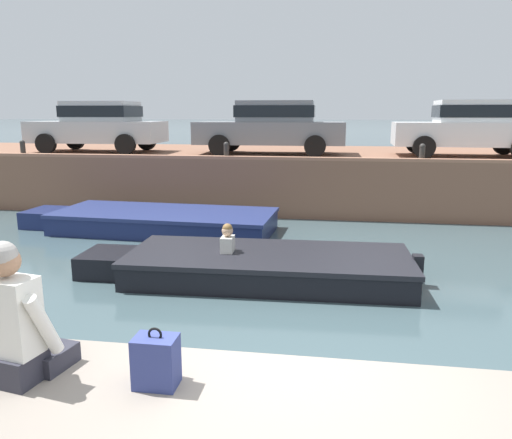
{
  "coord_description": "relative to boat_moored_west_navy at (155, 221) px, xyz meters",
  "views": [
    {
      "loc": [
        0.3,
        -3.39,
        2.74
      ],
      "look_at": [
        -0.73,
        3.31,
        1.29
      ],
      "focal_mm": 35.0,
      "sensor_mm": 36.0,
      "label": 1
    }
  ],
  "objects": [
    {
      "name": "bottle_drink",
      "position": [
        1.98,
        -8.3,
        0.84
      ],
      "size": [
        0.06,
        0.06,
        0.2
      ],
      "color": "#CCC64C",
      "rests_on": "near_quay"
    },
    {
      "name": "motorboat_passing",
      "position": [
        2.88,
        -3.09,
        -0.01
      ],
      "size": [
        5.73,
        2.01,
        0.95
      ],
      "color": "black",
      "rests_on": "ground"
    },
    {
      "name": "far_quay_wall",
      "position": [
        3.8,
        4.86,
        0.53
      ],
      "size": [
        60.0,
        6.0,
        1.54
      ],
      "primitive_type": "cube",
      "color": "brown",
      "rests_on": "ground"
    },
    {
      "name": "backpack_on_ledge",
      "position": [
        3.01,
        -8.14,
        0.91
      ],
      "size": [
        0.28,
        0.24,
        0.41
      ],
      "color": "navy",
      "rests_on": "near_quay"
    },
    {
      "name": "car_centre_white",
      "position": [
        7.84,
        3.82,
        2.15
      ],
      "size": [
        4.03,
        2.0,
        1.54
      ],
      "color": "white",
      "rests_on": "far_quay_wall"
    },
    {
      "name": "mooring_bollard_mid",
      "position": [
        1.29,
        2.11,
        1.54
      ],
      "size": [
        0.15,
        0.15,
        0.45
      ],
      "color": "#2D2B28",
      "rests_on": "far_quay_wall"
    },
    {
      "name": "car_left_inner_grey",
      "position": [
        2.31,
        3.82,
        2.15
      ],
      "size": [
        4.38,
        2.02,
        1.54
      ],
      "color": "slate",
      "rests_on": "far_quay_wall"
    },
    {
      "name": "ground_plane",
      "position": [
        3.8,
        -2.87,
        -0.24
      ],
      "size": [
        400.0,
        400.0,
        0.0
      ],
      "primitive_type": "plane",
      "color": "#3D5156"
    },
    {
      "name": "car_leftmost_silver",
      "position": [
        -3.1,
        3.82,
        2.15
      ],
      "size": [
        4.03,
        2.07,
        1.54
      ],
      "color": "#B7BABC",
      "rests_on": "far_quay_wall"
    },
    {
      "name": "person_seated_left",
      "position": [
        2.06,
        -8.19,
        1.12
      ],
      "size": [
        0.57,
        0.58,
        0.97
      ],
      "color": "#282833",
      "rests_on": "near_quay"
    },
    {
      "name": "mooring_bollard_west",
      "position": [
        -4.62,
        2.11,
        1.54
      ],
      "size": [
        0.15,
        0.15,
        0.45
      ],
      "color": "#2D2B28",
      "rests_on": "far_quay_wall"
    },
    {
      "name": "mooring_bollard_east",
      "position": [
        6.33,
        2.11,
        1.54
      ],
      "size": [
        0.15,
        0.15,
        0.45
      ],
      "color": "#2D2B28",
      "rests_on": "far_quay_wall"
    },
    {
      "name": "boat_moored_west_navy",
      "position": [
        0.0,
        0.0,
        0.0
      ],
      "size": [
        6.15,
        2.32,
        0.49
      ],
      "color": "navy",
      "rests_on": "ground"
    },
    {
      "name": "far_wall_coping",
      "position": [
        3.8,
        1.98,
        1.34
      ],
      "size": [
        60.0,
        0.24,
        0.08
      ],
      "primitive_type": "cube",
      "color": "#9F6C52",
      "rests_on": "far_quay_wall"
    }
  ]
}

